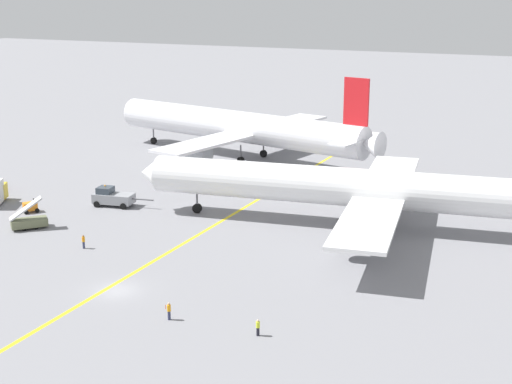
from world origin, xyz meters
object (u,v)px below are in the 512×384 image
object	(u,v)px
airliner_at_gate_left	(238,127)
gse_gpu_cart_small	(30,207)
pushback_tug	(113,197)
ground_crew_wing_walker_right	(84,241)
ground_crew_marshaller_foreground	(258,327)
airliner_being_pushed	(364,189)
gse_stair_truck_yellow	(29,221)
ground_crew_ramp_agent_by_cones	(169,311)

from	to	relation	value
airliner_at_gate_left	gse_gpu_cart_small	size ratio (longest dim) A/B	21.75
pushback_tug	gse_gpu_cart_small	distance (m)	11.23
ground_crew_wing_walker_right	ground_crew_marshaller_foreground	xyz separation A→B (m)	(28.29, -11.72, -0.07)
airliner_being_pushed	ground_crew_wing_walker_right	size ratio (longest dim) A/B	36.21
airliner_at_gate_left	gse_stair_truck_yellow	xyz separation A→B (m)	(-6.10, -47.79, -4.72)
gse_stair_truck_yellow	ground_crew_ramp_agent_by_cones	distance (m)	34.16
pushback_tug	ground_crew_ramp_agent_by_cones	size ratio (longest dim) A/B	5.21
airliner_being_pushed	pushback_tug	size ratio (longest dim) A/B	6.76
airliner_being_pushed	pushback_tug	xyz separation A→B (m)	(-34.90, -5.70, -3.87)
airliner_at_gate_left	ground_crew_ramp_agent_by_cones	size ratio (longest dim) A/B	33.35
airliner_being_pushed	gse_gpu_cart_small	size ratio (longest dim) A/B	22.97
airliner_being_pushed	gse_gpu_cart_small	xyz separation A→B (m)	(-43.32, -13.12, -4.34)
gse_stair_truck_yellow	ground_crew_ramp_agent_by_cones	xyz separation A→B (m)	(30.51, -15.35, -0.13)
airliner_being_pushed	ground_crew_ramp_agent_by_cones	xyz separation A→B (m)	(-7.99, -34.07, -4.24)
pushback_tug	gse_gpu_cart_small	xyz separation A→B (m)	(-8.42, -7.42, -0.48)
ground_crew_ramp_agent_by_cones	ground_crew_wing_walker_right	world-z (taller)	ground_crew_ramp_agent_by_cones
gse_stair_truck_yellow	ground_crew_marshaller_foreground	distance (m)	42.03
ground_crew_ramp_agent_by_cones	airliner_being_pushed	bearing A→B (deg)	76.79
airliner_at_gate_left	airliner_being_pushed	distance (m)	43.54
gse_stair_truck_yellow	ground_crew_marshaller_foreground	size ratio (longest dim) A/B	3.03
gse_stair_truck_yellow	ground_crew_ramp_agent_by_cones	size ratio (longest dim) A/B	2.74
airliner_at_gate_left	pushback_tug	world-z (taller)	airliner_at_gate_left
gse_stair_truck_yellow	ground_crew_wing_walker_right	world-z (taller)	gse_stair_truck_yellow
airliner_at_gate_left	ground_crew_marshaller_foreground	size ratio (longest dim) A/B	36.83
airliner_being_pushed	ground_crew_wing_walker_right	bearing A→B (deg)	-141.58
ground_crew_marshaller_foreground	gse_gpu_cart_small	bearing A→B (deg)	155.23
airliner_at_gate_left	ground_crew_wing_walker_right	xyz separation A→B (m)	(4.96, -50.84, -4.88)
ground_crew_marshaller_foreground	ground_crew_wing_walker_right	bearing A→B (deg)	157.50
airliner_being_pushed	gse_stair_truck_yellow	xyz separation A→B (m)	(-38.51, -18.72, -4.11)
airliner_being_pushed	ground_crew_wing_walker_right	world-z (taller)	airliner_being_pushed
gse_gpu_cart_small	ground_crew_wing_walker_right	world-z (taller)	gse_gpu_cart_small
pushback_tug	ground_crew_wing_walker_right	world-z (taller)	pushback_tug
airliner_being_pushed	gse_stair_truck_yellow	distance (m)	43.01
ground_crew_marshaller_foreground	gse_stair_truck_yellow	bearing A→B (deg)	159.42
gse_gpu_cart_small	ground_crew_wing_walker_right	distance (m)	18.08
pushback_tug	airliner_being_pushed	bearing A→B (deg)	9.27
airliner_at_gate_left	ground_crew_ramp_agent_by_cones	bearing A→B (deg)	-68.86
gse_gpu_cart_small	ground_crew_ramp_agent_by_cones	bearing A→B (deg)	-30.68
ground_crew_wing_walker_right	airliner_at_gate_left	bearing A→B (deg)	95.57
airliner_being_pushed	ground_crew_ramp_agent_by_cones	distance (m)	35.25
airliner_at_gate_left	ground_crew_ramp_agent_by_cones	xyz separation A→B (m)	(24.41, -63.14, -4.85)
airliner_being_pushed	ground_crew_ramp_agent_by_cones	world-z (taller)	airliner_being_pushed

